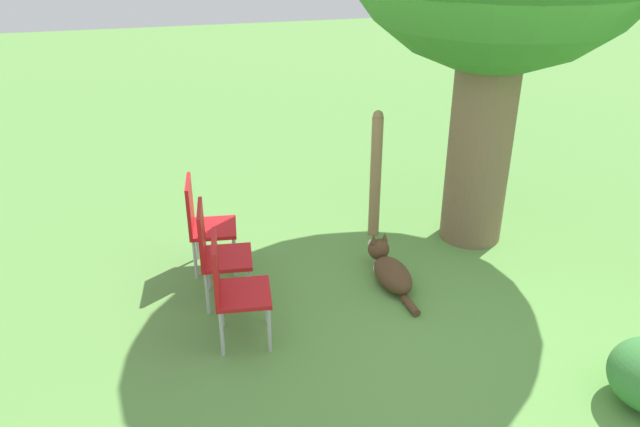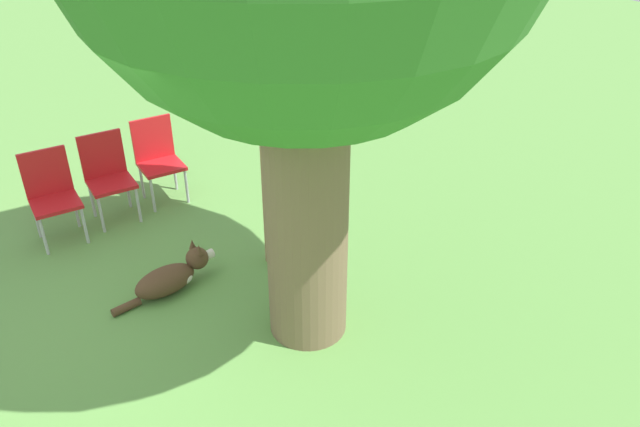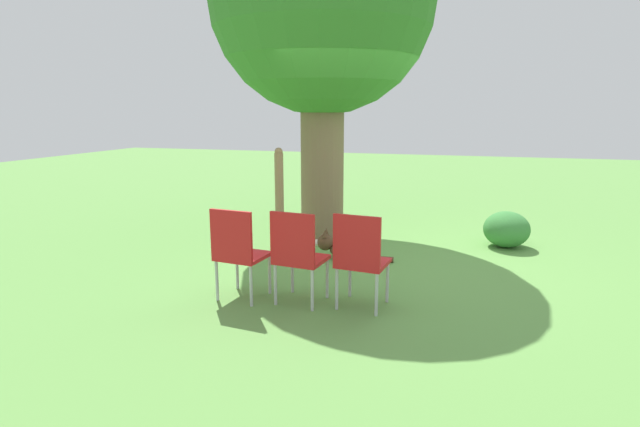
{
  "view_description": "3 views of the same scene",
  "coord_description": "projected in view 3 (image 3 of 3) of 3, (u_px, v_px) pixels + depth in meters",
  "views": [
    {
      "loc": [
        -2.2,
        -4.15,
        3.11
      ],
      "look_at": [
        -0.95,
        0.71,
        0.64
      ],
      "focal_mm": 35.0,
      "sensor_mm": 36.0,
      "label": 1
    },
    {
      "loc": [
        3.93,
        -1.28,
        3.41
      ],
      "look_at": [
        0.89,
        1.09,
        1.12
      ],
      "focal_mm": 35.0,
      "sensor_mm": 36.0,
      "label": 2
    },
    {
      "loc": [
        -6.13,
        -0.98,
        1.81
      ],
      "look_at": [
        -0.73,
        0.65,
        0.64
      ],
      "focal_mm": 28.0,
      "sensor_mm": 36.0,
      "label": 3
    }
  ],
  "objects": [
    {
      "name": "red_chair_0",
      "position": [
        360.0,
        256.0,
        4.53
      ],
      "size": [
        0.47,
        0.48,
        0.91
      ],
      "rotation": [
        0.0,
        0.0,
        -0.11
      ],
      "color": "red",
      "rests_on": "ground_plane"
    },
    {
      "name": "fence_post",
      "position": [
        279.0,
        199.0,
        6.45
      ],
      "size": [
        0.11,
        0.11,
        1.35
      ],
      "color": "#937551",
      "rests_on": "ground_plane"
    },
    {
      "name": "low_shrub",
      "position": [
        507.0,
        229.0,
        6.7
      ],
      "size": [
        0.61,
        0.61,
        0.48
      ],
      "color": "#3D843D",
      "rests_on": "ground_plane"
    },
    {
      "name": "red_chair_1",
      "position": [
        298.0,
        252.0,
        4.64
      ],
      "size": [
        0.47,
        0.48,
        0.91
      ],
      "rotation": [
        0.0,
        0.0,
        -0.11
      ],
      "color": "red",
      "rests_on": "ground_plane"
    },
    {
      "name": "red_chair_2",
      "position": [
        238.0,
        249.0,
        4.75
      ],
      "size": [
        0.47,
        0.48,
        0.91
      ],
      "rotation": [
        0.0,
        0.0,
        -0.11
      ],
      "color": "red",
      "rests_on": "ground_plane"
    },
    {
      "name": "dog",
      "position": [
        346.0,
        249.0,
        6.14
      ],
      "size": [
        0.32,
        1.01,
        0.37
      ],
      "rotation": [
        0.0,
        0.0,
        1.64
      ],
      "color": "#513823",
      "rests_on": "ground_plane"
    },
    {
      "name": "tennis_ball",
      "position": [
        520.0,
        235.0,
        7.27
      ],
      "size": [
        0.07,
        0.07,
        0.07
      ],
      "color": "#CCE033",
      "rests_on": "ground_plane"
    },
    {
      "name": "oak_tree",
      "position": [
        322.0,
        4.0,
        6.76
      ],
      "size": [
        3.08,
        3.08,
        4.82
      ],
      "color": "#7A6047",
      "rests_on": "ground_plane"
    },
    {
      "name": "ground_plane",
      "position": [
        385.0,
        254.0,
        6.39
      ],
      "size": [
        30.0,
        30.0,
        0.0
      ],
      "primitive_type": "plane",
      "color": "#609947"
    }
  ]
}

